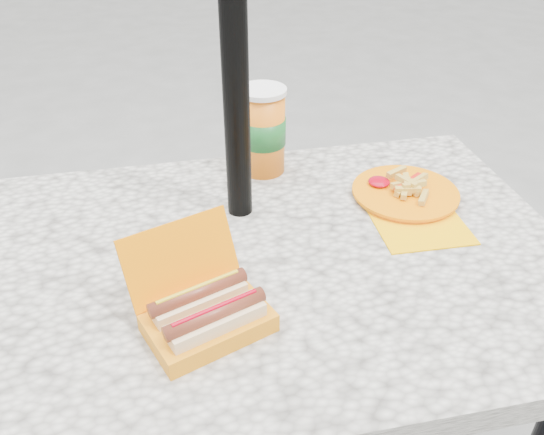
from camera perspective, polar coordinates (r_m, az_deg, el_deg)
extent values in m
cube|color=beige|center=(1.08, -1.75, -4.94)|extent=(1.20, 0.80, 0.05)
cylinder|color=black|center=(1.59, -22.00, -10.81)|extent=(0.07, 0.07, 0.70)
cylinder|color=black|center=(1.67, 13.71, -6.27)|extent=(0.07, 0.07, 0.70)
cylinder|color=black|center=(1.05, -3.78, 16.96)|extent=(0.05, 0.05, 2.20)
cube|color=orange|center=(0.92, -6.31, -10.35)|extent=(0.22, 0.18, 0.03)
cube|color=orange|center=(0.93, -9.03, -4.01)|extent=(0.19, 0.12, 0.11)
cube|color=#EAC08C|center=(0.89, -5.54, -10.54)|extent=(0.16, 0.10, 0.04)
cylinder|color=brown|center=(0.87, -5.63, -9.44)|extent=(0.16, 0.08, 0.02)
cylinder|color=#A10012|center=(0.86, -5.67, -8.90)|extent=(0.13, 0.06, 0.01)
cube|color=#EAC08C|center=(0.92, -7.20, -8.46)|extent=(0.16, 0.10, 0.04)
cylinder|color=brown|center=(0.91, -7.30, -7.37)|extent=(0.16, 0.08, 0.02)
cylinder|color=gold|center=(0.90, -7.35, -6.83)|extent=(0.13, 0.06, 0.01)
cube|color=#FFB000|center=(1.19, 14.33, -0.54)|extent=(0.18, 0.18, 0.00)
cylinder|color=orange|center=(1.27, 13.05, 2.37)|extent=(0.22, 0.22, 0.01)
cylinder|color=orange|center=(1.27, 13.07, 2.52)|extent=(0.23, 0.23, 0.01)
cube|color=gold|center=(1.26, 13.46, 2.79)|extent=(0.03, 0.06, 0.01)
cube|color=gold|center=(1.26, 13.15, 2.99)|extent=(0.02, 0.06, 0.01)
cube|color=gold|center=(1.24, 13.03, 2.55)|extent=(0.04, 0.05, 0.01)
cube|color=gold|center=(1.29, 12.23, 4.44)|extent=(0.05, 0.04, 0.01)
cube|color=gold|center=(1.26, 13.44, 3.11)|extent=(0.04, 0.05, 0.01)
cube|color=gold|center=(1.24, 14.80, 1.94)|extent=(0.04, 0.05, 0.01)
cube|color=gold|center=(1.27, 14.35, 3.64)|extent=(0.05, 0.04, 0.01)
cube|color=gold|center=(1.25, 13.14, 3.49)|extent=(0.03, 0.06, 0.01)
cube|color=gold|center=(1.25, 13.22, 3.54)|extent=(0.03, 0.06, 0.01)
cube|color=gold|center=(1.25, 12.73, 2.75)|extent=(0.05, 0.05, 0.01)
cube|color=gold|center=(1.25, 13.91, 3.17)|extent=(0.06, 0.02, 0.01)
cube|color=gold|center=(1.24, 13.32, 2.71)|extent=(0.06, 0.02, 0.01)
cube|color=gold|center=(1.26, 12.81, 3.26)|extent=(0.06, 0.02, 0.01)
ellipsoid|color=#A10012|center=(1.27, 10.57, 3.52)|extent=(0.05, 0.05, 0.01)
cube|color=red|center=(1.27, 13.31, 3.50)|extent=(0.08, 0.06, 0.00)
cylinder|color=orange|center=(1.30, -0.92, 8.37)|extent=(0.10, 0.10, 0.19)
cylinder|color=#196125|center=(1.30, -0.92, 8.59)|extent=(0.10, 0.10, 0.06)
cylinder|color=white|center=(1.26, -0.96, 12.43)|extent=(0.11, 0.11, 0.01)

